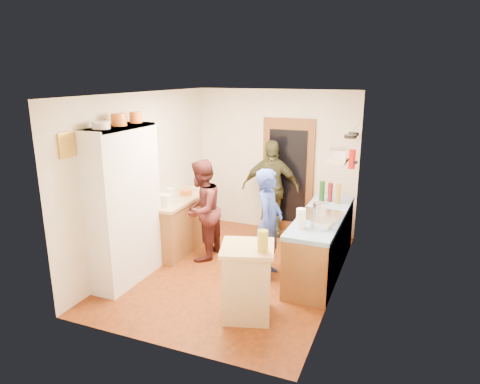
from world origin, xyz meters
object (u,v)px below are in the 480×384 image
Objects in this scene: person_left at (205,210)px; person_hob at (270,224)px; right_counter_base at (321,244)px; island_base at (247,283)px; person_back at (271,188)px; hutch_body at (124,206)px.

person_hob is at bearing 75.80° from person_left.
right_counter_base is 1.67m from island_base.
island_base is 0.54× the size of person_hob.
right_counter_base is 0.88m from person_hob.
person_left reaches higher than island_base.
person_left is at bearing -130.17° from person_back.
person_hob is at bearing -144.51° from right_counter_base.
person_hob is at bearing 24.34° from hutch_body.
hutch_body is 2.90m from right_counter_base.
person_left is at bearing -173.46° from right_counter_base.
island_base is at bearing -109.93° from right_counter_base.
person_left is (-1.17, 0.25, 0.00)m from person_hob.
island_base is at bearing -92.14° from person_back.
island_base is 1.17m from person_hob.
hutch_body is 1.32m from person_left.
person_hob reaches higher than right_counter_base.
person_back is at bearing 13.71° from person_hob.
person_back is at bearing 102.34° from island_base.
right_counter_base is at bearing 27.47° from hutch_body.
person_back is at bearing 61.39° from hutch_body.
person_back is (-1.16, 1.15, 0.45)m from right_counter_base.
right_counter_base is at bearing 70.07° from island_base.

